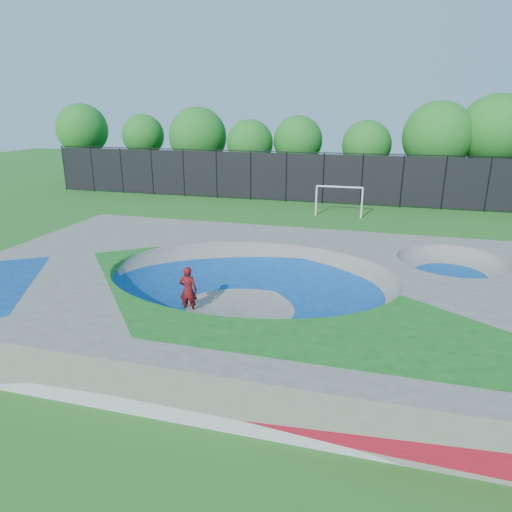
{
  "coord_description": "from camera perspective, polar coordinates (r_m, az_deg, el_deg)",
  "views": [
    {
      "loc": [
        4.4,
        -15.47,
        7.32
      ],
      "look_at": [
        -0.64,
        3.0,
        1.1
      ],
      "focal_mm": 32.0,
      "sensor_mm": 36.0,
      "label": 1
    }
  ],
  "objects": [
    {
      "name": "fence",
      "position": [
        37.1,
        8.42,
        9.72
      ],
      "size": [
        48.09,
        0.09,
        4.04
      ],
      "color": "black",
      "rests_on": "ground"
    },
    {
      "name": "skater",
      "position": [
        17.06,
        -8.47,
        -4.25
      ],
      "size": [
        0.72,
        0.51,
        1.84
      ],
      "primitive_type": "imported",
      "rotation": [
        0.0,
        0.0,
        3.26
      ],
      "color": "red",
      "rests_on": "ground"
    },
    {
      "name": "skateboard",
      "position": [
        17.42,
        -8.34,
        -6.97
      ],
      "size": [
        0.81,
        0.37,
        0.05
      ],
      "primitive_type": "cube",
      "rotation": [
        0.0,
        0.0,
        0.21
      ],
      "color": "black",
      "rests_on": "ground"
    },
    {
      "name": "skate_deck",
      "position": [
        17.37,
        -0.57,
        -4.22
      ],
      "size": [
        22.0,
        14.0,
        1.5
      ],
      "primitive_type": "cube",
      "color": "gray",
      "rests_on": "ground"
    },
    {
      "name": "soccer_goal",
      "position": [
        32.61,
        10.35,
        7.45
      ],
      "size": [
        3.29,
        0.12,
        2.17
      ],
      "color": "white",
      "rests_on": "ground"
    },
    {
      "name": "ground",
      "position": [
        17.67,
        -0.57,
        -6.47
      ],
      "size": [
        120.0,
        120.0,
        0.0
      ],
      "primitive_type": "plane",
      "color": "#1F5D19",
      "rests_on": "ground"
    },
    {
      "name": "treeline",
      "position": [
        41.8,
        8.73,
        14.51
      ],
      "size": [
        52.28,
        6.66,
        8.48
      ],
      "color": "#3F2F1F",
      "rests_on": "ground"
    }
  ]
}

